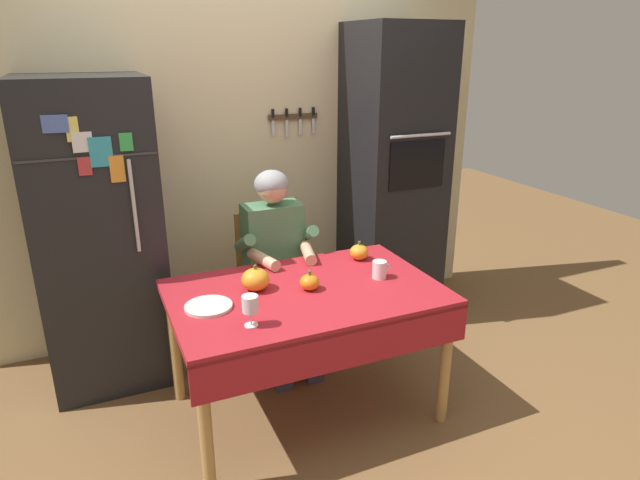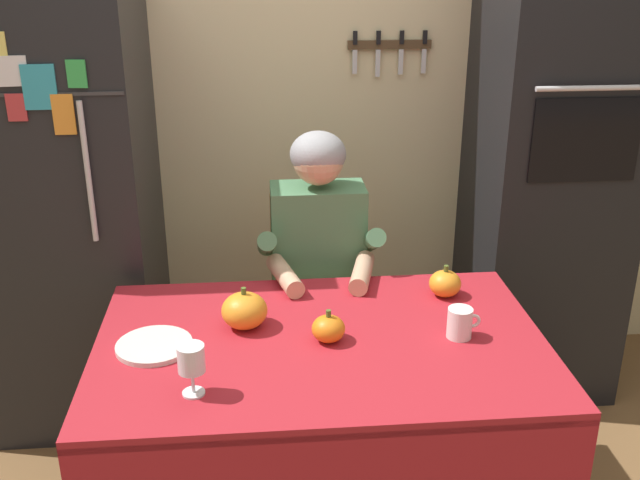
{
  "view_description": "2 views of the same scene",
  "coord_description": "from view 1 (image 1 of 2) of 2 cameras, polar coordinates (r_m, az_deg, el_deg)",
  "views": [
    {
      "loc": [
        -0.97,
        -2.31,
        1.94
      ],
      "look_at": [
        0.11,
        0.16,
        0.98
      ],
      "focal_mm": 30.54,
      "sensor_mm": 36.0,
      "label": 1
    },
    {
      "loc": [
        -0.18,
        -1.9,
        1.89
      ],
      "look_at": [
        0.01,
        0.25,
        1.02
      ],
      "focal_mm": 41.34,
      "sensor_mm": 36.0,
      "label": 2
    }
  ],
  "objects": [
    {
      "name": "pumpkin_small",
      "position": [
        2.84,
        -1.09,
        -4.44
      ],
      "size": [
        0.1,
        0.1,
        0.11
      ],
      "color": "orange",
      "rests_on": "dining_table"
    },
    {
      "name": "serving_tray",
      "position": [
        2.72,
        -11.6,
        -6.83
      ],
      "size": [
        0.23,
        0.23,
        0.02
      ],
      "primitive_type": "cylinder",
      "color": "silver",
      "rests_on": "dining_table"
    },
    {
      "name": "seated_person",
      "position": [
        3.38,
        -4.56,
        -1.33
      ],
      "size": [
        0.47,
        0.55,
        1.25
      ],
      "color": "#38384C",
      "rests_on": "ground"
    },
    {
      "name": "pumpkin_medium",
      "position": [
        2.86,
        -6.77,
        -4.12
      ],
      "size": [
        0.15,
        0.15,
        0.14
      ],
      "color": "orange",
      "rests_on": "dining_table"
    },
    {
      "name": "ground_plane",
      "position": [
        3.17,
        -0.7,
        -18.18
      ],
      "size": [
        10.0,
        10.0,
        0.0
      ],
      "primitive_type": "plane",
      "color": "brown",
      "rests_on": "ground"
    },
    {
      "name": "refrigerator",
      "position": [
        3.43,
        -22.15,
        0.44
      ],
      "size": [
        0.68,
        0.71,
        1.8
      ],
      "color": "black",
      "rests_on": "ground"
    },
    {
      "name": "wall_oven",
      "position": [
        3.98,
        7.6,
        6.49
      ],
      "size": [
        0.6,
        0.64,
        2.1
      ],
      "color": "black",
      "rests_on": "ground"
    },
    {
      "name": "back_wall_assembly",
      "position": [
        3.85,
        -8.09,
        9.83
      ],
      "size": [
        3.7,
        0.13,
        2.6
      ],
      "color": "beige",
      "rests_on": "ground"
    },
    {
      "name": "pumpkin_large",
      "position": [
        3.25,
        4.13,
        -1.27
      ],
      "size": [
        0.11,
        0.11,
        0.11
      ],
      "color": "orange",
      "rests_on": "dining_table"
    },
    {
      "name": "dining_table",
      "position": [
        2.88,
        -1.36,
        -6.92
      ],
      "size": [
        1.4,
        0.9,
        0.74
      ],
      "color": "tan",
      "rests_on": "ground"
    },
    {
      "name": "coffee_mug",
      "position": [
        3.0,
        6.27,
        -3.09
      ],
      "size": [
        0.11,
        0.08,
        0.1
      ],
      "color": "white",
      "rests_on": "dining_table"
    },
    {
      "name": "wine_glass",
      "position": [
        2.48,
        -7.33,
        -6.78
      ],
      "size": [
        0.08,
        0.08,
        0.15
      ],
      "color": "white",
      "rests_on": "dining_table"
    },
    {
      "name": "chair_behind_person",
      "position": [
        3.63,
        -5.45,
        -3.69
      ],
      "size": [
        0.4,
        0.4,
        0.93
      ],
      "color": "#9E6B33",
      "rests_on": "ground"
    }
  ]
}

